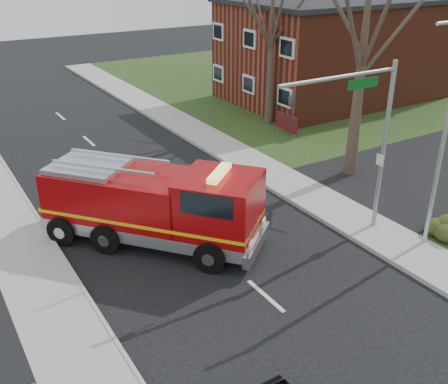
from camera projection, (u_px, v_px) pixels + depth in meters
ground at (266, 296)px, 17.26m from camera, size 120.00×120.00×0.00m
sidewalk_right at (396, 244)px, 20.17m from camera, size 2.40×80.00×0.15m
sidewalk_left at (81, 365)px, 14.28m from camera, size 2.40×80.00×0.15m
brick_building at (334, 49)px, 38.64m from camera, size 15.40×10.40×7.25m
health_center_sign at (286, 123)px, 31.53m from camera, size 0.12×2.00×1.40m
bare_tree_near at (366, 23)px, 23.28m from camera, size 6.00×6.00×12.00m
bare_tree_far at (272, 21)px, 31.33m from camera, size 5.25×5.25×10.50m
traffic_signal_mast at (363, 122)px, 18.90m from camera, size 5.29×0.18×6.80m
streetlight_pole at (444, 132)px, 18.34m from camera, size 1.48×0.16×8.40m
fire_engine at (155, 206)px, 19.91m from camera, size 7.43×8.09×3.32m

